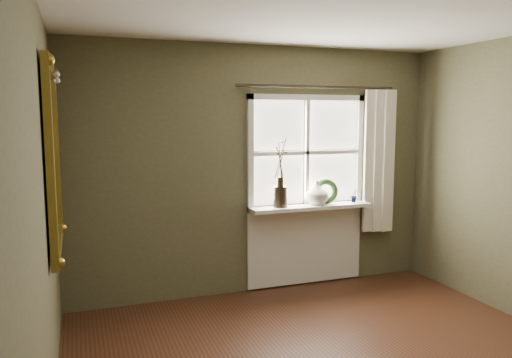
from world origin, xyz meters
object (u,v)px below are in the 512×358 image
object	(u,v)px
dark_jug	(280,197)
wreath	(326,194)
cream_vase	(317,193)
gilt_mirror	(53,157)

from	to	relation	value
dark_jug	wreath	xyz separation A→B (m)	(0.56, 0.04, -0.01)
cream_vase	wreath	distance (m)	0.14
dark_jug	gilt_mirror	distance (m)	2.40
dark_jug	cream_vase	world-z (taller)	cream_vase
wreath	gilt_mirror	distance (m)	2.93
dark_jug	cream_vase	bearing A→B (deg)	0.00
wreath	gilt_mirror	bearing A→B (deg)	-151.90
cream_vase	wreath	xyz separation A→B (m)	(0.13, 0.04, -0.03)
cream_vase	gilt_mirror	distance (m)	2.79
cream_vase	wreath	size ratio (longest dim) A/B	0.95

